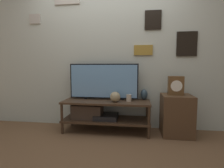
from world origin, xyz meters
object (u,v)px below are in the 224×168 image
at_px(vase_tall_ceramic, 86,90).
at_px(mantel_clock, 176,86).
at_px(vase_urn_stoneware, 144,94).
at_px(vase_slim_bronze, 111,92).
at_px(candle_jar, 129,98).
at_px(vase_round_glass, 115,97).
at_px(television, 104,81).

height_order(vase_tall_ceramic, mantel_clock, mantel_clock).
distance_m(vase_urn_stoneware, vase_slim_bronze, 0.54).
bearing_deg(candle_jar, vase_slim_bronze, 148.23).
distance_m(vase_slim_bronze, mantel_clock, 1.02).
bearing_deg(vase_urn_stoneware, vase_round_glass, -150.42).
bearing_deg(vase_urn_stoneware, mantel_clock, -19.98).
height_order(vase_round_glass, vase_slim_bronze, vase_slim_bronze).
distance_m(vase_urn_stoneware, vase_tall_ceramic, 0.97).
relative_size(vase_urn_stoneware, candle_jar, 1.57).
height_order(vase_urn_stoneware, vase_slim_bronze, vase_slim_bronze).
height_order(television, mantel_clock, television).
xyz_separation_m(vase_round_glass, vase_tall_ceramic, (-0.53, 0.27, 0.07)).
xyz_separation_m(television, vase_urn_stoneware, (0.65, 0.07, -0.21)).
xyz_separation_m(television, vase_round_glass, (0.21, -0.18, -0.22)).
bearing_deg(vase_round_glass, mantel_clock, 5.53).
bearing_deg(candle_jar, vase_round_glass, -159.90).
bearing_deg(vase_tall_ceramic, vase_round_glass, -26.90).
bearing_deg(vase_slim_bronze, mantel_clock, -9.99).
xyz_separation_m(vase_urn_stoneware, vase_round_glass, (-0.44, -0.25, -0.01)).
bearing_deg(television, vase_tall_ceramic, 163.94).
bearing_deg(vase_tall_ceramic, vase_urn_stoneware, -0.98).
height_order(television, candle_jar, television).
bearing_deg(mantel_clock, vase_urn_stoneware, 160.02).
height_order(vase_slim_bronze, vase_tall_ceramic, vase_tall_ceramic).
bearing_deg(vase_tall_ceramic, candle_jar, -14.77).
xyz_separation_m(television, candle_jar, (0.41, -0.10, -0.25)).
bearing_deg(vase_round_glass, television, 139.95).
height_order(vase_urn_stoneware, mantel_clock, mantel_clock).
relative_size(television, mantel_clock, 3.98).
height_order(television, vase_tall_ceramic, television).
bearing_deg(vase_slim_bronze, candle_jar, -31.77).
relative_size(vase_urn_stoneware, vase_tall_ceramic, 0.59).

